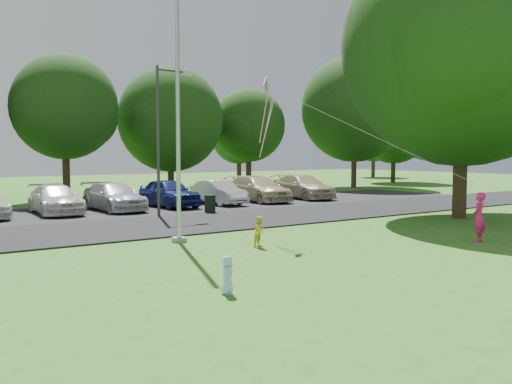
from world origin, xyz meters
TOP-DOWN VIEW (x-y plane):
  - ground at (0.00, 0.00)m, footprint 120.00×120.00m
  - park_road at (0.00, 9.00)m, footprint 60.00×6.00m
  - parking_strip at (0.00, 15.50)m, footprint 42.00×7.00m
  - flagpole at (-3.50, 5.00)m, footprint 0.50×0.50m
  - street_lamp at (-0.59, 11.95)m, footprint 1.91×0.36m
  - trash_can at (1.84, 11.93)m, footprint 0.56×0.56m
  - big_tree at (9.88, 3.79)m, footprint 11.13×10.60m
  - tree_row at (1.59, 24.23)m, footprint 64.35×11.94m
  - horizon_trees at (4.06, 33.88)m, footprint 77.46×7.20m
  - parked_cars at (0.48, 15.50)m, footprint 23.83×5.24m
  - woman at (4.44, -0.68)m, footprint 0.70×0.59m
  - child_yellow at (-1.92, 2.68)m, footprint 0.56×0.50m
  - child_blue at (-5.92, -1.68)m, footprint 0.41×0.47m
  - kite at (-0.58, 3.87)m, footprint 5.42×4.95m

SIDE VIEW (x-z plane):
  - ground at x=0.00m, z-range 0.00..0.00m
  - park_road at x=0.00m, z-range 0.00..0.06m
  - parking_strip at x=0.00m, z-range 0.00..0.06m
  - child_blue at x=-5.92m, z-range 0.00..0.81m
  - trash_can at x=1.84m, z-range 0.00..0.88m
  - child_yellow at x=-1.92m, z-range 0.00..0.96m
  - parked_cars at x=0.48m, z-range 0.01..1.50m
  - woman at x=4.44m, z-range 0.00..1.63m
  - street_lamp at x=-0.59m, z-range 0.68..7.46m
  - flagpole at x=-3.50m, z-range -0.83..9.17m
  - horizon_trees at x=4.06m, z-range 0.79..7.81m
  - kite at x=-0.58m, z-range 2.84..6.45m
  - tree_row at x=1.59m, z-range 0.27..11.15m
  - big_tree at x=9.88m, z-range 0.84..13.73m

